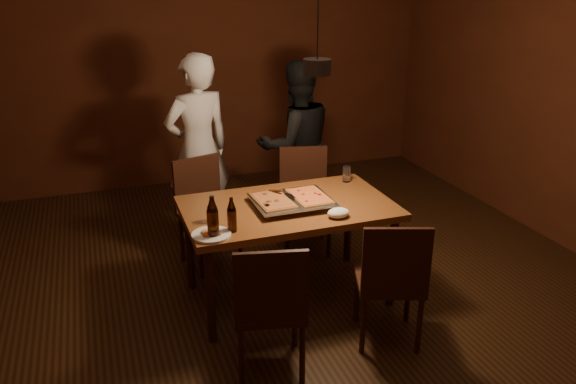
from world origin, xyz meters
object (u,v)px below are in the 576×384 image
object	(u,v)px
beer_bottle_a	(213,217)
diner_white	(198,149)
chair_far_right	(304,189)
pizza_tray	(292,202)
chair_near_right	(392,272)
chair_near_left	(270,298)
beer_bottle_b	(232,215)
chair_far_left	(204,201)
plate_slice	(211,234)
diner_dark	(296,145)
dining_table	(288,214)
pendant_lamp	(317,65)

from	to	relation	value
beer_bottle_a	diner_white	bearing A→B (deg)	81.97
chair_far_right	pizza_tray	distance (m)	0.92
chair_near_right	beer_bottle_a	bearing A→B (deg)	176.29
chair_near_left	beer_bottle_b	distance (m)	0.62
chair_far_left	beer_bottle_b	distance (m)	1.14
chair_near_right	beer_bottle_a	xyz separation A→B (m)	(-1.04, 0.45, 0.35)
plate_slice	pizza_tray	bearing A→B (deg)	24.55
chair_near_right	pizza_tray	bearing A→B (deg)	136.85
beer_bottle_a	plate_slice	distance (m)	0.13
beer_bottle_a	chair_near_left	bearing A→B (deg)	-65.62
pizza_tray	diner_dark	xyz separation A→B (m)	(0.51, 1.28, 0.02)
chair_far_left	pizza_tray	world-z (taller)	chair_far_left
diner_white	beer_bottle_b	bearing A→B (deg)	71.23
chair_near_left	beer_bottle_a	bearing A→B (deg)	127.67
chair_near_left	diner_white	distance (m)	2.12
beer_bottle_a	diner_white	xyz separation A→B (m)	(0.23, 1.62, -0.04)
dining_table	chair_near_right	world-z (taller)	chair_near_right
beer_bottle_b	chair_far_left	bearing A→B (deg)	88.62
plate_slice	diner_white	xyz separation A→B (m)	(0.24, 1.59, 0.09)
chair_near_right	chair_near_left	bearing A→B (deg)	-158.27
chair_near_left	plate_slice	size ratio (longest dim) A/B	2.00
chair_far_right	diner_dark	distance (m)	0.56
chair_near_right	chair_far_left	bearing A→B (deg)	138.70
dining_table	diner_white	bearing A→B (deg)	107.10
beer_bottle_a	diner_white	world-z (taller)	diner_white
pizza_tray	pendant_lamp	world-z (taller)	pendant_lamp
chair_far_left	pendant_lamp	size ratio (longest dim) A/B	0.47
chair_far_right	chair_near_right	bearing A→B (deg)	103.57
chair_far_left	chair_near_left	size ratio (longest dim) A/B	1.03
plate_slice	beer_bottle_b	bearing A→B (deg)	8.82
plate_slice	diner_white	size ratio (longest dim) A/B	0.15
chair_far_right	beer_bottle_a	bearing A→B (deg)	60.72
diner_white	diner_dark	bearing A→B (deg)	163.69
diner_dark	chair_near_left	bearing A→B (deg)	62.73
pizza_tray	pendant_lamp	size ratio (longest dim) A/B	0.50
diner_dark	dining_table	bearing A→B (deg)	64.05
dining_table	chair_near_left	size ratio (longest dim) A/B	2.97
pizza_tray	diner_white	xyz separation A→B (m)	(-0.41, 1.29, 0.07)
dining_table	beer_bottle_b	size ratio (longest dim) A/B	6.46
beer_bottle_b	diner_white	bearing A→B (deg)	86.54
chair_far_right	beer_bottle_a	xyz separation A→B (m)	(-1.05, -1.12, 0.35)
chair_far_right	beer_bottle_b	distance (m)	1.45
pizza_tray	plate_slice	bearing A→B (deg)	-151.79
beer_bottle_b	diner_white	size ratio (longest dim) A/B	0.14
pizza_tray	diner_dark	bearing A→B (deg)	71.89
chair_far_right	chair_near_left	size ratio (longest dim) A/B	1.01
beer_bottle_b	pizza_tray	bearing A→B (deg)	28.45
pizza_tray	plate_slice	world-z (taller)	pizza_tray
plate_slice	chair_far_left	bearing A→B (deg)	81.30
chair_near_right	diner_dark	bearing A→B (deg)	106.42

